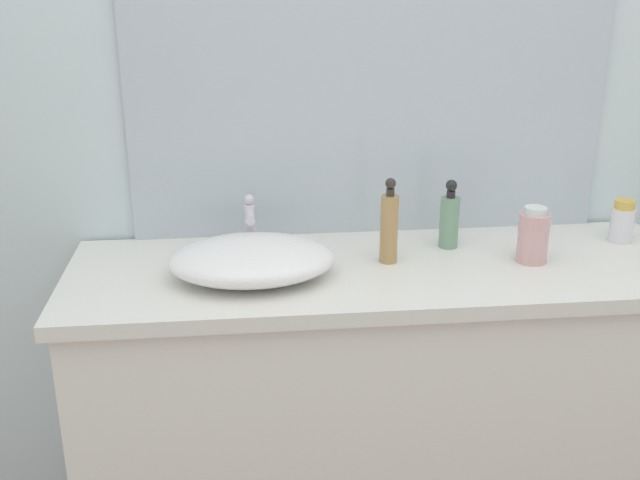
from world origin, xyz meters
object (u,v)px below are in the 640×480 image
Objects in this scene: soap_dispenser at (389,226)px; perfume_bottle at (449,219)px; spray_can at (533,236)px; sink_basin at (252,259)px; lotion_bottle at (622,222)px.

soap_dispenser is 0.20m from perfume_bottle.
soap_dispenser reaches higher than spray_can.
perfume_bottle is at bearing 26.17° from soap_dispenser.
soap_dispenser is (0.34, 0.06, 0.05)m from sink_basin.
spray_can reaches higher than sink_basin.
sink_basin is at bearing -169.76° from soap_dispenser.
perfume_bottle reaches higher than sink_basin.
soap_dispenser is 0.65m from lotion_bottle.
soap_dispenser is 1.87× the size of lotion_bottle.
lotion_bottle is (0.64, 0.08, -0.04)m from soap_dispenser.
perfume_bottle reaches higher than spray_can.
spray_can is (0.18, -0.12, -0.01)m from perfume_bottle.
perfume_bottle is at bearing 16.01° from sink_basin.
perfume_bottle is at bearing 145.45° from spray_can.
soap_dispenser reaches higher than sink_basin.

